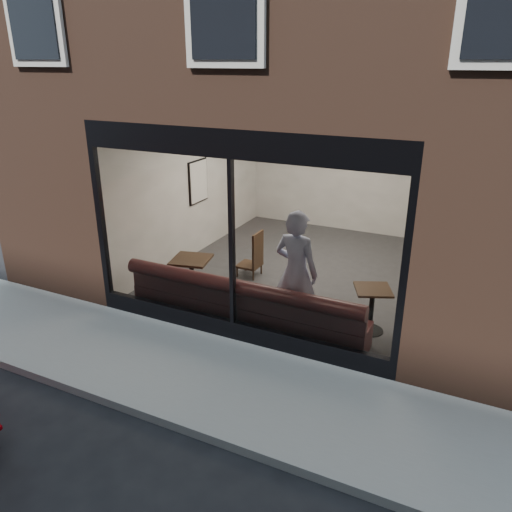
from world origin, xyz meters
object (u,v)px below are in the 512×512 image
at_px(person, 296,272).
at_px(cafe_table_right, 373,290).
at_px(cafe_chair_left, 249,265).
at_px(cafe_table_left, 191,260).
at_px(banquette, 245,314).

distance_m(person, cafe_table_right, 1.22).
relative_size(person, cafe_chair_left, 4.62).
height_order(cafe_table_right, cafe_chair_left, cafe_table_right).
distance_m(person, cafe_table_left, 2.13).
relative_size(banquette, cafe_chair_left, 9.31).
distance_m(banquette, cafe_table_right, 2.06).
xyz_separation_m(cafe_table_right, cafe_chair_left, (-2.71, 1.13, -0.50)).
xyz_separation_m(banquette, cafe_table_left, (-1.36, 0.55, 0.52)).
bearing_deg(cafe_table_right, cafe_table_left, -176.78).
xyz_separation_m(banquette, person, (0.74, 0.30, 0.77)).
height_order(person, cafe_table_right, person).
distance_m(cafe_table_left, cafe_table_right, 3.22).
xyz_separation_m(person, cafe_table_right, (1.12, 0.43, -0.25)).
distance_m(person, cafe_chair_left, 2.35).
bearing_deg(cafe_chair_left, banquette, 115.26).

